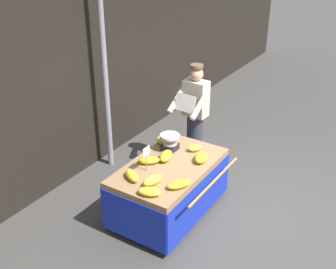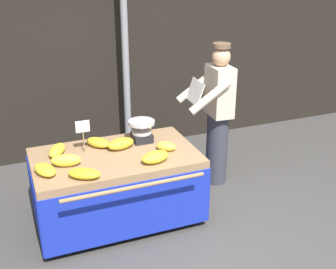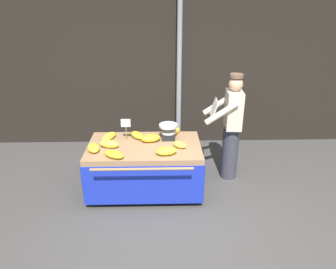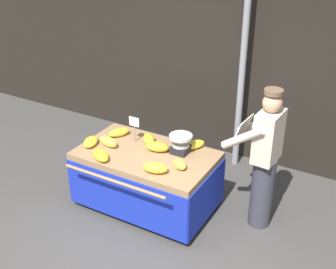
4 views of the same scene
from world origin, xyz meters
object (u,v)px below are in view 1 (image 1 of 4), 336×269
banana_bunch_0 (149,192)px  vendor_person (195,116)px  weighing_scale (170,142)px  banana_bunch_7 (163,141)px  banana_bunch_3 (153,180)px  banana_bunch_4 (132,176)px  banana_bunch_1 (149,160)px  banana_cart (169,178)px  banana_bunch_8 (201,157)px  banana_bunch_5 (166,156)px  street_pole (105,77)px  banana_bunch_6 (195,148)px  banana_bunch_2 (179,184)px  price_sign (146,154)px

banana_bunch_0 → vendor_person: (2.04, 0.53, 0.07)m
weighing_scale → banana_bunch_7: 0.22m
banana_bunch_3 → banana_bunch_4: size_ratio=0.99×
banana_bunch_0 → banana_bunch_1: size_ratio=0.98×
banana_cart → vendor_person: (1.34, 0.36, 0.33)m
banana_bunch_8 → weighing_scale: bearing=85.7°
banana_cart → banana_bunch_5: bearing=50.0°
street_pole → banana_bunch_5: street_pole is taller
banana_bunch_6 → banana_bunch_2: bearing=-162.9°
banana_bunch_1 → weighing_scale: bearing=-4.2°
banana_bunch_0 → price_sign: bearing=38.3°
banana_cart → banana_bunch_4: bearing=158.8°
banana_bunch_4 → vendor_person: (1.88, 0.15, 0.06)m
banana_bunch_1 → banana_bunch_5: 0.25m
banana_bunch_7 → vendor_person: 0.89m
street_pole → vendor_person: street_pole is taller
banana_bunch_7 → price_sign: bearing=-162.9°
banana_bunch_2 → banana_bunch_8: bearing=5.4°
banana_cart → vendor_person: vendor_person is taller
banana_bunch_7 → banana_bunch_8: banana_bunch_8 is taller
banana_cart → banana_bunch_2: bearing=-135.7°
banana_bunch_2 → banana_bunch_5: (0.48, 0.49, 0.01)m
weighing_scale → banana_bunch_5: weighing_scale is taller
banana_bunch_0 → street_pole: bearing=52.7°
banana_bunch_7 → vendor_person: size_ratio=0.16×
weighing_scale → banana_bunch_8: bearing=-94.3°
banana_bunch_1 → banana_bunch_2: 0.68m
banana_cart → banana_bunch_8: size_ratio=5.82×
banana_bunch_1 → banana_bunch_4: 0.43m
banana_bunch_4 → banana_bunch_1: bearing=5.3°
banana_bunch_8 → vendor_person: vendor_person is taller
street_pole → vendor_person: 1.53m
banana_bunch_2 → banana_bunch_6: (0.90, 0.28, 0.00)m
banana_bunch_5 → vendor_person: 1.27m
banana_bunch_3 → vendor_person: bearing=13.4°
banana_bunch_3 → vendor_person: vendor_person is taller
price_sign → banana_bunch_7: 0.78m
street_pole → price_sign: bearing=-122.5°
banana_cart → banana_bunch_6: banana_bunch_6 is taller
banana_bunch_0 → banana_bunch_3: (0.21, 0.09, 0.01)m
banana_bunch_3 → banana_bunch_4: (-0.04, 0.28, -0.01)m
banana_bunch_6 → banana_bunch_8: banana_bunch_8 is taller
banana_bunch_6 → banana_bunch_7: banana_bunch_7 is taller
banana_bunch_0 → banana_bunch_5: banana_bunch_5 is taller
price_sign → banana_bunch_0: (-0.43, -0.34, -0.20)m
banana_bunch_0 → banana_bunch_2: (0.32, -0.21, 0.00)m
banana_cart → banana_bunch_7: bearing=41.3°
banana_bunch_3 → banana_bunch_0: bearing=-156.1°
weighing_scale → price_sign: bearing=-176.3°
banana_bunch_7 → banana_bunch_6: bearing=-82.6°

